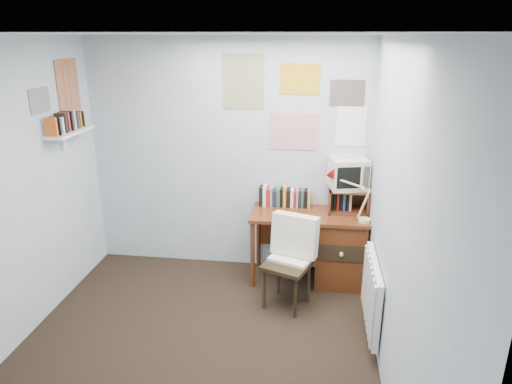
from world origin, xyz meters
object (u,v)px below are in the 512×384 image
at_px(desk_chair, 287,265).
at_px(desk_lamp, 366,201).
at_px(wall_shelf, 69,132).
at_px(tv_riser, 348,200).
at_px(crt_tv, 348,172).
at_px(desk, 334,246).
at_px(radiator, 372,294).

bearing_deg(desk_chair, desk_lamp, 49.16).
distance_m(desk_chair, wall_shelf, 2.43).
height_order(tv_riser, crt_tv, crt_tv).
bearing_deg(tv_riser, desk_lamp, -60.98).
height_order(desk, crt_tv, crt_tv).
relative_size(desk_chair, wall_shelf, 1.39).
distance_m(tv_riser, wall_shelf, 2.83).
relative_size(desk_lamp, tv_riser, 1.10).
xyz_separation_m(desk_chair, desk_lamp, (0.73, 0.38, 0.55)).
height_order(desk, wall_shelf, wall_shelf).
distance_m(desk_chair, radiator, 0.84).
bearing_deg(wall_shelf, tv_riser, 10.32).
height_order(tv_riser, radiator, tv_riser).
relative_size(crt_tv, wall_shelf, 0.58).
distance_m(desk_lamp, radiator, 0.95).
distance_m(desk_lamp, crt_tv, 0.39).
height_order(desk_chair, wall_shelf, wall_shelf).
bearing_deg(desk_lamp, desk_chair, -171.44).
distance_m(crt_tv, wall_shelf, 2.75).
bearing_deg(desk, desk_chair, -130.52).
bearing_deg(desk_chair, wall_shelf, -162.52).
bearing_deg(desk, crt_tv, 52.78).
height_order(desk, desk_chair, desk_chair).
distance_m(tv_riser, crt_tv, 0.30).
relative_size(desk_chair, desk_lamp, 1.96).
xyz_separation_m(desk, crt_tv, (0.10, 0.13, 0.78)).
bearing_deg(wall_shelf, crt_tv, 10.81).
xyz_separation_m(tv_riser, radiator, (0.17, -1.04, -0.47)).
bearing_deg(desk_lamp, tv_riser, 100.17).
bearing_deg(radiator, desk_lamp, 91.49).
bearing_deg(radiator, desk, 107.24).
relative_size(desk, wall_shelf, 1.94).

